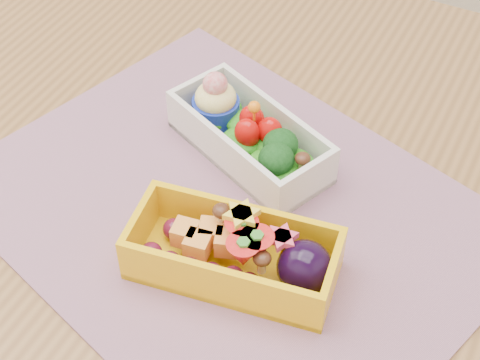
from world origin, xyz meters
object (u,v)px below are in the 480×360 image
at_px(table, 226,267).
at_px(bento_white, 249,136).
at_px(bento_yellow, 238,253).
at_px(placemat, 230,211).

distance_m(table, bento_white, 0.14).
distance_m(bento_white, bento_yellow, 0.14).
xyz_separation_m(table, bento_white, (-0.01, 0.06, 0.12)).
relative_size(table, bento_yellow, 6.76).
relative_size(bento_white, bento_yellow, 1.00).
height_order(placemat, bento_yellow, bento_yellow).
bearing_deg(placemat, bento_white, 103.80).
bearing_deg(bento_yellow, table, 116.86).
height_order(table, bento_white, bento_white).
bearing_deg(table, placemat, -43.16).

